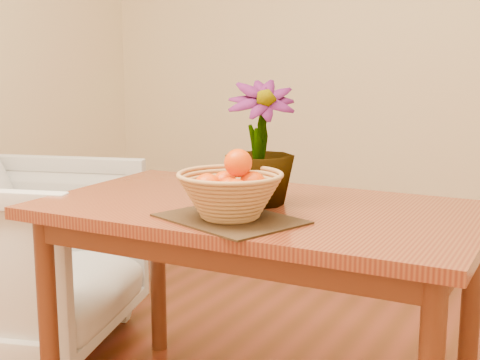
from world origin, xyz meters
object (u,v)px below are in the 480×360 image
at_px(potted_plant, 260,143).
at_px(armchair, 21,246).
at_px(table, 259,231).
at_px(wicker_basket, 230,197).

distance_m(potted_plant, armchair, 1.27).
distance_m(table, armchair, 1.18).
xyz_separation_m(wicker_basket, potted_plant, (-0.02, 0.23, 0.13)).
height_order(wicker_basket, armchair, wicker_basket).
height_order(table, armchair, armchair).
distance_m(wicker_basket, armchair, 1.27).
xyz_separation_m(table, wicker_basket, (0.01, -0.22, 0.16)).
bearing_deg(table, potted_plant, 114.23).
bearing_deg(table, wicker_basket, -86.87).
relative_size(wicker_basket, armchair, 0.36).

